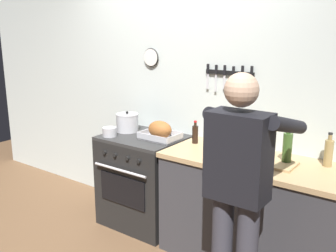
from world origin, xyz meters
name	(u,v)px	position (x,y,z in m)	size (l,w,h in m)	color
wall_back	(184,92)	(0.00, 1.35, 1.30)	(6.00, 0.13, 2.60)	silver
counter_block	(286,220)	(1.21, 0.99, 0.46)	(2.03, 0.65, 0.90)	#38383D
stove	(144,180)	(-0.22, 0.99, 0.45)	(0.76, 0.67, 0.90)	black
person_cook	(239,184)	(1.10, 0.35, 0.95)	(0.51, 0.63, 1.66)	#383842
roasting_pan	(160,131)	(-0.03, 1.00, 0.98)	(0.35, 0.26, 0.17)	#B7B7BC
stock_pot	(127,123)	(-0.47, 1.04, 0.99)	(0.22, 0.22, 0.21)	#B7B7BC
saucepan	(110,132)	(-0.48, 0.80, 0.94)	(0.14, 0.14, 0.09)	#B7B7BC
cutting_board	(271,163)	(1.07, 0.96, 0.91)	(0.36, 0.24, 0.02)	tan
bottle_vinegar	(329,152)	(1.43, 1.17, 1.01)	(0.06, 0.06, 0.26)	#997F4C
bottle_dish_soap	(226,136)	(0.56, 1.17, 0.99)	(0.06, 0.06, 0.21)	#338CCC
bottle_soy_sauce	(195,134)	(0.30, 1.09, 0.99)	(0.05, 0.05, 0.21)	black
bottle_olive_oil	(287,148)	(1.16, 1.03, 1.03)	(0.07, 0.07, 0.31)	#385623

